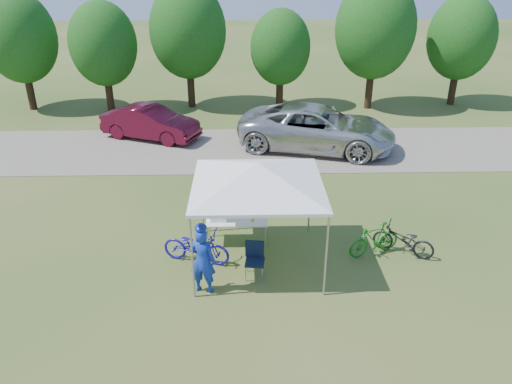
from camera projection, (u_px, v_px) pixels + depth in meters
ground at (258, 260)px, 12.96m from camera, size 100.00×100.00×0.00m
gravel_strip at (252, 149)px, 20.15m from camera, size 24.00×5.00×0.02m
canopy at (258, 166)px, 11.81m from camera, size 4.53×4.53×3.00m
treeline at (244, 36)px, 24.05m from camera, size 24.89×4.28×6.30m
folding_table at (237, 222)px, 13.49m from camera, size 1.65×0.69×0.68m
folding_chair at (255, 256)px, 12.15m from camera, size 0.51×0.52×0.90m
cooler at (218, 215)px, 13.39m from camera, size 0.45×0.31×0.33m
ice_cream_cup at (253, 220)px, 13.42m from camera, size 0.08×0.08×0.06m
cyclist at (202, 261)px, 11.44m from camera, size 0.67×0.51×1.67m
bike_blue at (196, 246)px, 12.69m from camera, size 1.86×1.07×0.92m
bike_green at (374, 239)px, 13.02m from camera, size 1.55×0.92×0.90m
bike_dark at (403, 240)px, 13.03m from camera, size 1.67×1.26×0.84m
minivan at (317, 128)px, 19.88m from camera, size 6.72×4.43×1.72m
sedan at (151, 123)px, 21.04m from camera, size 4.41×2.93×1.38m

